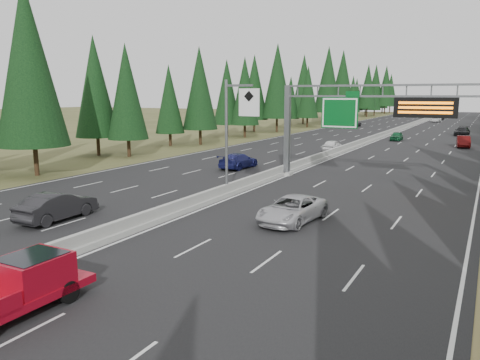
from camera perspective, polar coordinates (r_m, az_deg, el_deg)
road at (r=84.59m, az=17.33°, el=5.12°), size 32.00×260.00×0.08m
shoulder_left at (r=89.67m, az=6.06°, el=5.80°), size 3.60×260.00×0.06m
median_barrier at (r=84.55m, az=17.35°, el=5.38°), size 0.70×260.00×0.85m
sign_gantry at (r=38.35m, az=17.75°, el=7.17°), size 16.75×0.98×7.80m
hov_sign_pole at (r=31.80m, az=-0.79°, el=6.12°), size 2.80×0.50×8.00m
tree_row_left at (r=82.33m, az=0.80°, el=11.94°), size 12.10×241.94×18.92m
silver_minivan at (r=26.24m, az=6.40°, el=-3.56°), size 2.89×5.36×1.43m
red_pickup at (r=17.13m, az=-25.02°, el=-11.24°), size 1.93×5.41×1.76m
car_ahead_green at (r=76.68m, az=18.56°, el=5.10°), size 1.72×4.02×1.35m
car_ahead_dkred at (r=70.04m, az=25.58°, el=4.24°), size 2.09×4.77×1.52m
car_ahead_dkgrey at (r=90.03m, az=25.46°, el=5.39°), size 2.54×5.36×1.51m
car_ahead_white at (r=131.41m, az=22.76°, el=6.80°), size 2.49×4.79×1.29m
car_ahead_far at (r=144.80m, az=23.23°, el=7.07°), size 2.10×4.65×1.55m
car_onc_near at (r=28.43m, az=-21.41°, el=-2.97°), size 1.82×4.88×1.59m
car_onc_blue at (r=45.08m, az=-0.20°, el=2.37°), size 2.24×5.10×1.46m
car_onc_white at (r=60.01m, az=11.19°, el=4.15°), size 1.75×4.20×1.42m
car_onc_far at (r=107.50m, az=13.78°, el=6.70°), size 2.41×4.97×1.36m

